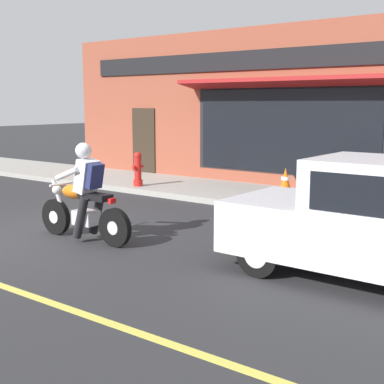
{
  "coord_description": "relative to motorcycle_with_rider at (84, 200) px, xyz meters",
  "views": [
    {
      "loc": [
        -5.45,
        -7.57,
        2.24
      ],
      "look_at": [
        0.76,
        -2.88,
        0.95
      ],
      "focal_mm": 50.0,
      "sensor_mm": 36.0,
      "label": 1
    }
  ],
  "objects": [
    {
      "name": "sidewalk_curb",
      "position": [
        5.14,
        3.97,
        -0.61
      ],
      "size": [
        2.6,
        22.0,
        0.14
      ],
      "primitive_type": "cube",
      "color": "#9E9B93",
      "rests_on": "ground"
    },
    {
      "name": "motorcycle_with_rider",
      "position": [
        0.0,
        0.0,
        0.0
      ],
      "size": [
        0.56,
        2.02,
        1.62
      ],
      "color": "black",
      "rests_on": "ground"
    },
    {
      "name": "traffic_cone",
      "position": [
        5.59,
        -0.79,
        -0.25
      ],
      "size": [
        0.36,
        0.36,
        0.6
      ],
      "color": "black",
      "rests_on": "sidewalk_curb"
    },
    {
      "name": "storefront_building",
      "position": [
        6.66,
        1.16,
        1.43
      ],
      "size": [
        1.25,
        11.9,
        4.2
      ],
      "color": "brown",
      "rests_on": "ground"
    },
    {
      "name": "fire_hydrant",
      "position": [
        4.22,
        2.71,
        -0.11
      ],
      "size": [
        0.36,
        0.24,
        0.88
      ],
      "color": "red",
      "rests_on": "sidewalk_curb"
    },
    {
      "name": "ground_plane",
      "position": [
        -0.36,
        0.97,
        -0.68
      ],
      "size": [
        80.0,
        80.0,
        0.0
      ],
      "primitive_type": "plane",
      "color": "#2B2B2D"
    },
    {
      "name": "car_hatchback",
      "position": [
        0.81,
        -4.51,
        0.09
      ],
      "size": [
        1.67,
        3.79,
        1.57
      ],
      "color": "black",
      "rests_on": "ground"
    }
  ]
}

